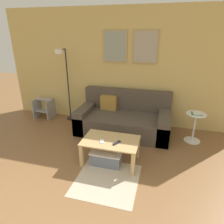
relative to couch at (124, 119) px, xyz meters
name	(u,v)px	position (x,y,z in m)	size (l,w,h in m)	color
wall_back	(122,68)	(-0.17, 0.50, 1.01)	(5.60, 0.09, 2.55)	#D6B76B
area_rug	(107,180)	(0.10, -1.64, -0.28)	(0.92, 0.93, 0.01)	#C1B299
couch	(124,119)	(0.00, 0.00, 0.00)	(1.95, 0.99, 0.85)	#4C4238
coffee_table	(111,144)	(0.04, -1.19, 0.06)	(0.91, 0.57, 0.42)	tan
storage_bin	(107,156)	(-0.02, -1.20, -0.16)	(0.52, 0.41, 0.23)	slate
floor_lamp	(64,76)	(-1.42, 0.13, 0.84)	(0.21, 0.48, 1.70)	black
side_table	(194,125)	(1.43, -0.09, 0.08)	(0.37, 0.37, 0.60)	white
book_stack	(197,113)	(1.44, -0.11, 0.33)	(0.20, 0.17, 0.03)	#387F4C
remote_control	(117,143)	(0.16, -1.26, 0.15)	(0.04, 0.15, 0.02)	#232328
cell_phone	(102,141)	(-0.08, -1.26, 0.14)	(0.07, 0.14, 0.01)	silver
step_stool	(44,108)	(-2.10, 0.19, -0.03)	(0.42, 0.37, 0.47)	#99999E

